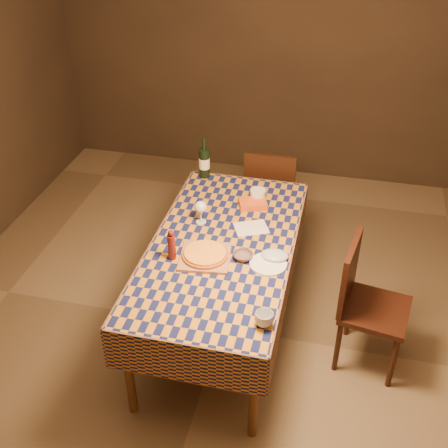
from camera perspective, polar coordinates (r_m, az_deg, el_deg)
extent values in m
plane|color=brown|center=(4.22, -0.16, -10.52)|extent=(5.00, 5.00, 0.00)
cube|color=#34271D|center=(5.69, 5.90, 17.56)|extent=(4.50, 0.10, 2.70)
cylinder|color=brown|center=(3.50, -9.68, -14.36)|extent=(0.06, 0.06, 0.75)
cylinder|color=brown|center=(3.35, 3.04, -16.77)|extent=(0.06, 0.06, 0.75)
cylinder|color=brown|center=(4.68, -2.36, 0.54)|extent=(0.06, 0.06, 0.75)
cylinder|color=brown|center=(4.57, 6.89, -0.68)|extent=(0.06, 0.06, 0.75)
cube|color=brown|center=(3.74, -0.17, -2.45)|extent=(0.90, 1.80, 0.03)
cube|color=brown|center=(3.72, -0.18, -2.20)|extent=(0.92, 1.82, 0.02)
cube|color=brown|center=(3.16, -4.10, -13.92)|extent=(0.94, 0.01, 0.30)
cube|color=brown|center=(4.55, 2.49, 3.08)|extent=(0.94, 0.01, 0.30)
cube|color=brown|center=(3.92, -6.81, -2.91)|extent=(0.01, 1.84, 0.30)
cube|color=brown|center=(3.75, 6.78, -4.87)|extent=(0.01, 1.84, 0.30)
cube|color=#A46E4D|center=(3.59, -1.93, -3.36)|extent=(0.35, 0.35, 0.02)
cylinder|color=#A54F1B|center=(3.58, -1.94, -3.13)|extent=(0.36, 0.36, 0.02)
cylinder|color=orange|center=(3.57, -1.94, -2.95)|extent=(0.33, 0.33, 0.01)
cylinder|color=#4E1213|center=(3.56, -5.34, -2.36)|extent=(0.05, 0.05, 0.18)
sphere|color=#4E1213|center=(3.50, -5.44, -0.94)|extent=(0.04, 0.04, 0.04)
imported|color=#604851|center=(3.58, 1.94, -3.29)|extent=(0.15, 0.15, 0.04)
cylinder|color=silver|center=(3.93, -2.35, 0.22)|extent=(0.09, 0.09, 0.01)
cylinder|color=silver|center=(3.91, -2.36, 0.73)|extent=(0.01, 0.01, 0.08)
sphere|color=silver|center=(3.87, -2.39, 1.74)|extent=(0.08, 0.08, 0.08)
ellipsoid|color=#3E0718|center=(3.87, -2.38, 1.62)|extent=(0.05, 0.05, 0.03)
cylinder|color=black|center=(4.43, -2.01, 6.21)|extent=(0.10, 0.10, 0.24)
cylinder|color=black|center=(4.35, -2.06, 8.17)|extent=(0.04, 0.04, 0.10)
cylinder|color=silver|center=(4.43, -2.01, 6.21)|extent=(0.10, 0.10, 0.09)
cylinder|color=white|center=(4.15, 3.45, 2.92)|extent=(0.15, 0.15, 0.09)
cube|color=#CE4F1B|center=(4.09, 2.94, 2.07)|extent=(0.23, 0.19, 0.05)
cylinder|color=white|center=(3.55, 4.51, -4.08)|extent=(0.31, 0.31, 0.01)
imported|color=silver|center=(3.13, 4.10, -9.60)|extent=(0.14, 0.14, 0.09)
cube|color=white|center=(3.88, 2.78, -0.40)|extent=(0.27, 0.25, 0.00)
ellipsoid|color=#A9B9D9|center=(3.59, 5.18, -3.19)|extent=(0.20, 0.16, 0.05)
cube|color=black|center=(4.88, 4.87, 3.00)|extent=(0.42, 0.42, 0.04)
cube|color=black|center=(4.58, 4.62, 4.40)|extent=(0.42, 0.04, 0.46)
cylinder|color=black|center=(5.14, 7.05, 1.52)|extent=(0.04, 0.04, 0.43)
cylinder|color=black|center=(5.18, 3.10, 2.03)|extent=(0.04, 0.04, 0.43)
cylinder|color=black|center=(4.84, 6.50, -0.72)|extent=(0.04, 0.04, 0.43)
cylinder|color=black|center=(4.88, 2.32, -0.17)|extent=(0.04, 0.04, 0.43)
cube|color=black|center=(3.83, 15.12, -8.46)|extent=(0.48, 0.48, 0.04)
cube|color=black|center=(3.68, 12.65, -4.88)|extent=(0.10, 0.42, 0.46)
cylinder|color=black|center=(3.86, 16.78, -13.34)|extent=(0.04, 0.04, 0.43)
cylinder|color=black|center=(4.12, 17.55, -9.83)|extent=(0.04, 0.04, 0.43)
cylinder|color=black|center=(3.87, 11.46, -12.11)|extent=(0.04, 0.04, 0.43)
cylinder|color=black|center=(4.13, 12.61, -8.70)|extent=(0.04, 0.04, 0.43)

